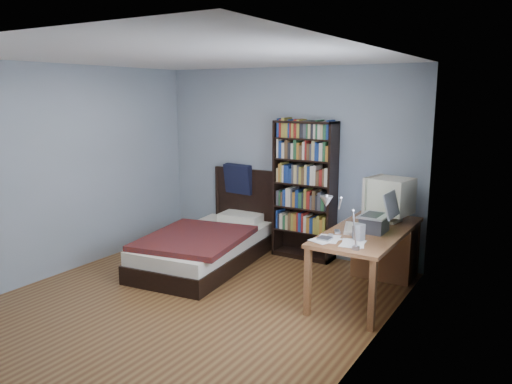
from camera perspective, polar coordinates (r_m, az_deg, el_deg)
room at (r=5.05m, az=-7.47°, el=0.80°), size 4.20×4.24×2.50m
desk at (r=5.97m, az=14.08°, el=-6.04°), size 0.75×1.70×0.73m
crt_monitor at (r=5.81m, az=14.98°, el=-0.50°), size 0.51×0.47×0.51m
laptop at (r=5.35m, az=13.56°, el=-3.24°), size 0.35×0.36×0.44m
desk_lamp at (r=4.35m, az=8.62°, el=-1.70°), size 0.22×0.49×0.58m
keyboard at (r=5.41m, az=11.02°, el=-4.12°), size 0.31×0.48×0.04m
speaker at (r=5.02m, az=11.72°, el=-4.55°), size 0.11×0.11×0.17m
soda_can at (r=5.70m, az=12.61°, el=-2.88°), size 0.07×0.07×0.13m
mouse at (r=5.69m, az=13.68°, el=-3.48°), size 0.06×0.10×0.03m
phone_silver at (r=5.28m, az=9.27°, el=-4.48°), size 0.10×0.12×0.02m
phone_grey at (r=5.13m, az=8.46°, el=-4.93°), size 0.06×0.09×0.02m
external_drive at (r=5.00m, az=7.85°, el=-5.33°), size 0.12×0.12×0.03m
bookshelf at (r=6.56m, az=5.57°, el=0.21°), size 0.82×0.30×1.81m
bed at (r=6.52m, az=-5.26°, el=-5.82°), size 1.36×2.24×1.16m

